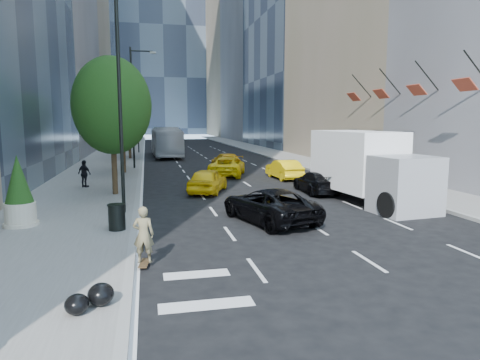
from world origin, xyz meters
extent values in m
plane|color=black|center=(0.00, 0.00, 0.00)|extent=(160.00, 160.00, 0.00)
cube|color=slate|center=(-9.00, 30.00, 0.07)|extent=(6.00, 120.00, 0.15)
cube|color=slate|center=(10.00, 30.00, 0.07)|extent=(4.00, 120.00, 0.15)
cube|color=#293140|center=(-22.00, 92.00, 30.00)|extent=(20.00, 28.00, 60.00)
cube|color=#786F53|center=(22.00, 98.00, 25.00)|extent=(20.00, 24.00, 50.00)
cylinder|color=black|center=(-6.50, 4.00, 5.15)|extent=(0.16, 0.16, 10.00)
cylinder|color=black|center=(-6.50, 22.00, 5.15)|extent=(0.16, 0.16, 10.00)
cylinder|color=black|center=(-5.60, 22.00, 9.85)|extent=(1.80, 0.12, 0.12)
cube|color=#99998C|center=(-4.70, 22.00, 9.75)|extent=(0.50, 0.22, 0.15)
cylinder|color=black|center=(-7.20, 9.00, 1.72)|extent=(0.30, 0.30, 3.15)
ellipsoid|color=#16380F|center=(-7.20, 9.00, 4.98)|extent=(4.20, 4.20, 5.25)
cylinder|color=black|center=(-7.20, 19.00, 1.84)|extent=(0.30, 0.30, 3.38)
ellipsoid|color=#16380F|center=(-7.20, 19.00, 5.32)|extent=(4.50, 4.50, 5.62)
cylinder|color=black|center=(-7.20, 32.00, 1.61)|extent=(0.30, 0.30, 2.93)
ellipsoid|color=#16380F|center=(-7.20, 32.00, 4.63)|extent=(3.90, 3.90, 4.88)
cylinder|color=black|center=(-6.40, 40.00, 2.75)|extent=(0.14, 0.14, 5.20)
imported|color=black|center=(-6.40, 40.00, 4.35)|extent=(2.48, 0.53, 1.00)
cylinder|color=black|center=(11.15, 4.00, 6.85)|extent=(1.75, 0.08, 1.75)
cube|color=#A33B25|center=(10.50, 4.00, 6.00)|extent=(0.64, 1.30, 0.64)
cylinder|color=black|center=(11.15, 8.00, 6.85)|extent=(1.75, 0.08, 1.75)
cube|color=#A33B25|center=(10.50, 8.00, 6.00)|extent=(0.64, 1.30, 0.64)
cylinder|color=black|center=(11.15, 12.00, 6.85)|extent=(1.75, 0.08, 1.75)
cube|color=#A33B25|center=(10.50, 12.00, 6.00)|extent=(0.64, 1.30, 0.64)
cylinder|color=black|center=(11.15, 16.00, 6.85)|extent=(1.75, 0.08, 1.75)
cube|color=#A33B25|center=(10.50, 16.00, 6.00)|extent=(0.64, 1.30, 0.64)
imported|color=#716746|center=(-5.60, -3.00, 0.83)|extent=(0.66, 0.48, 1.66)
imported|color=black|center=(-0.51, 1.57, 0.70)|extent=(3.64, 5.48, 1.40)
imported|color=black|center=(4.17, 7.77, 0.64)|extent=(1.99, 4.47, 1.27)
imported|color=yellow|center=(-2.00, 9.26, 0.72)|extent=(3.11, 4.55, 1.44)
imported|color=yellow|center=(4.20, 13.94, 0.69)|extent=(1.70, 4.27, 1.38)
imported|color=yellow|center=(0.50, 16.45, 0.72)|extent=(3.81, 5.64, 1.44)
imported|color=#F3AB0C|center=(1.20, 20.50, 0.70)|extent=(2.16, 4.89, 1.40)
imported|color=#B2B4B8|center=(-3.20, 34.97, 1.70)|extent=(3.16, 12.26, 3.40)
cube|color=white|center=(5.47, 5.54, 2.10)|extent=(3.27, 5.48, 3.06)
cube|color=gray|center=(5.89, 1.71, 1.30)|extent=(2.84, 2.53, 2.61)
cylinder|color=black|center=(4.75, 1.13, 0.57)|extent=(0.52, 1.17, 1.13)
cylinder|color=black|center=(7.12, 1.39, 0.57)|extent=(0.52, 1.17, 1.13)
cylinder|color=black|center=(4.10, 7.22, 0.57)|extent=(0.52, 1.17, 1.13)
cylinder|color=black|center=(6.46, 7.47, 0.57)|extent=(0.52, 1.17, 1.13)
imported|color=black|center=(-9.17, 11.87, 0.98)|extent=(1.01, 0.92, 1.66)
cylinder|color=black|center=(-6.60, 0.89, 0.61)|extent=(0.62, 0.62, 0.93)
cylinder|color=beige|center=(-10.29, 2.35, 0.61)|extent=(1.15, 1.15, 0.92)
cone|color=#16380F|center=(-10.29, 2.35, 1.99)|extent=(1.03, 1.03, 1.84)
ellipsoid|color=black|center=(-6.52, -5.82, 0.40)|extent=(0.58, 0.64, 0.49)
ellipsoid|color=black|center=(-6.98, -6.18, 0.37)|extent=(0.51, 0.56, 0.43)
camera|label=1|loc=(-5.44, -15.27, 4.22)|focal=32.00mm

